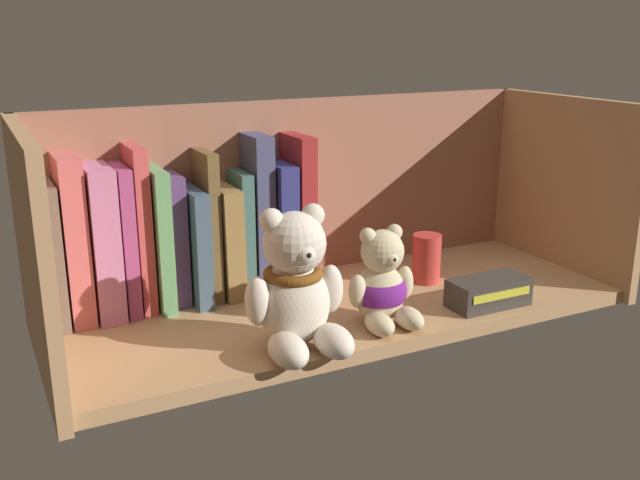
{
  "coord_description": "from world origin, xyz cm",
  "views": [
    {
      "loc": [
        -47.34,
        -86.12,
        41.13
      ],
      "look_at": [
        -3.93,
        0.0,
        12.15
      ],
      "focal_mm": 40.19,
      "sensor_mm": 36.0,
      "label": 1
    }
  ],
  "objects_px": {
    "book_7": "(190,242)",
    "book_13": "(293,208)",
    "book_5": "(154,235)",
    "book_1": "(71,236)",
    "book_9": "(222,238)",
    "book_10": "(239,230)",
    "book_0": "(51,251)",
    "book_8": "(204,223)",
    "book_2": "(99,239)",
    "book_3": "(122,237)",
    "small_product_box": "(488,292)",
    "book_12": "(275,223)",
    "teddy_bear_larger": "(296,289)",
    "book_11": "(255,211)",
    "teddy_bear_smaller": "(382,286)",
    "pillar_candle": "(426,258)",
    "book_6": "(172,237)",
    "book_4": "(137,227)"
  },
  "relations": [
    {
      "from": "book_7",
      "to": "book_13",
      "type": "relative_size",
      "value": 0.72
    },
    {
      "from": "book_5",
      "to": "book_1",
      "type": "bearing_deg",
      "value": 180.0
    },
    {
      "from": "book_9",
      "to": "book_10",
      "type": "bearing_deg",
      "value": 0.0
    },
    {
      "from": "book_0",
      "to": "book_13",
      "type": "bearing_deg",
      "value": 0.0
    },
    {
      "from": "book_1",
      "to": "book_7",
      "type": "bearing_deg",
      "value": 0.0
    },
    {
      "from": "book_8",
      "to": "book_2",
      "type": "bearing_deg",
      "value": 180.0
    },
    {
      "from": "book_3",
      "to": "book_5",
      "type": "relative_size",
      "value": 1.03
    },
    {
      "from": "book_5",
      "to": "book_7",
      "type": "height_order",
      "value": "book_5"
    },
    {
      "from": "small_product_box",
      "to": "book_12",
      "type": "bearing_deg",
      "value": 135.29
    },
    {
      "from": "book_7",
      "to": "book_1",
      "type": "bearing_deg",
      "value": 180.0
    },
    {
      "from": "book_0",
      "to": "book_2",
      "type": "distance_m",
      "value": 0.07
    },
    {
      "from": "book_1",
      "to": "book_13",
      "type": "bearing_deg",
      "value": 0.0
    },
    {
      "from": "book_3",
      "to": "teddy_bear_larger",
      "type": "bearing_deg",
      "value": -55.16
    },
    {
      "from": "book_7",
      "to": "book_9",
      "type": "xyz_separation_m",
      "value": [
        0.05,
        0.0,
        -0.0
      ]
    },
    {
      "from": "book_10",
      "to": "book_12",
      "type": "relative_size",
      "value": 0.95
    },
    {
      "from": "book_13",
      "to": "teddy_bear_larger",
      "type": "relative_size",
      "value": 1.29
    },
    {
      "from": "book_1",
      "to": "book_11",
      "type": "distance_m",
      "value": 0.27
    },
    {
      "from": "teddy_bear_smaller",
      "to": "book_2",
      "type": "bearing_deg",
      "value": 146.87
    },
    {
      "from": "book_3",
      "to": "book_12",
      "type": "relative_size",
      "value": 1.09
    },
    {
      "from": "book_3",
      "to": "pillar_candle",
      "type": "xyz_separation_m",
      "value": [
        0.45,
        -0.11,
        -0.07
      ]
    },
    {
      "from": "book_3",
      "to": "book_7",
      "type": "relative_size",
      "value": 1.24
    },
    {
      "from": "book_12",
      "to": "teddy_bear_larger",
      "type": "bearing_deg",
      "value": -107.35
    },
    {
      "from": "teddy_bear_smaller",
      "to": "book_8",
      "type": "bearing_deg",
      "value": 129.56
    },
    {
      "from": "teddy_bear_smaller",
      "to": "pillar_candle",
      "type": "relative_size",
      "value": 1.76
    },
    {
      "from": "book_2",
      "to": "book_8",
      "type": "distance_m",
      "value": 0.15
    },
    {
      "from": "book_0",
      "to": "book_7",
      "type": "height_order",
      "value": "book_0"
    },
    {
      "from": "book_2",
      "to": "teddy_bear_larger",
      "type": "relative_size",
      "value": 1.17
    },
    {
      "from": "book_10",
      "to": "pillar_candle",
      "type": "distance_m",
      "value": 0.3
    },
    {
      "from": "book_1",
      "to": "pillar_candle",
      "type": "relative_size",
      "value": 2.97
    },
    {
      "from": "book_0",
      "to": "book_7",
      "type": "relative_size",
      "value": 1.16
    },
    {
      "from": "book_6",
      "to": "teddy_bear_smaller",
      "type": "height_order",
      "value": "book_6"
    },
    {
      "from": "book_6",
      "to": "book_12",
      "type": "height_order",
      "value": "book_12"
    },
    {
      "from": "book_3",
      "to": "book_5",
      "type": "height_order",
      "value": "book_3"
    },
    {
      "from": "book_5",
      "to": "book_6",
      "type": "bearing_deg",
      "value": 0.0
    },
    {
      "from": "book_4",
      "to": "book_5",
      "type": "xyz_separation_m",
      "value": [
        0.02,
        0.0,
        -0.02
      ]
    },
    {
      "from": "book_12",
      "to": "pillar_candle",
      "type": "height_order",
      "value": "book_12"
    },
    {
      "from": "book_1",
      "to": "book_2",
      "type": "relative_size",
      "value": 1.08
    },
    {
      "from": "pillar_candle",
      "to": "small_product_box",
      "type": "distance_m",
      "value": 0.13
    },
    {
      "from": "book_9",
      "to": "book_12",
      "type": "bearing_deg",
      "value": 0.0
    },
    {
      "from": "book_5",
      "to": "book_13",
      "type": "relative_size",
      "value": 0.87
    },
    {
      "from": "book_10",
      "to": "pillar_candle",
      "type": "xyz_separation_m",
      "value": [
        0.27,
        -0.11,
        -0.05
      ]
    },
    {
      "from": "book_5",
      "to": "book_8",
      "type": "height_order",
      "value": "book_8"
    },
    {
      "from": "pillar_candle",
      "to": "teddy_bear_smaller",
      "type": "bearing_deg",
      "value": -144.02
    },
    {
      "from": "book_4",
      "to": "book_6",
      "type": "height_order",
      "value": "book_4"
    },
    {
      "from": "book_9",
      "to": "pillar_candle",
      "type": "bearing_deg",
      "value": -19.58
    },
    {
      "from": "book_4",
      "to": "book_11",
      "type": "relative_size",
      "value": 0.99
    },
    {
      "from": "teddy_bear_larger",
      "to": "book_4",
      "type": "bearing_deg",
      "value": 120.93
    },
    {
      "from": "book_13",
      "to": "teddy_bear_smaller",
      "type": "bearing_deg",
      "value": -81.46
    },
    {
      "from": "book_7",
      "to": "teddy_bear_larger",
      "type": "relative_size",
      "value": 0.93
    },
    {
      "from": "book_0",
      "to": "book_13",
      "type": "distance_m",
      "value": 0.36
    }
  ]
}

